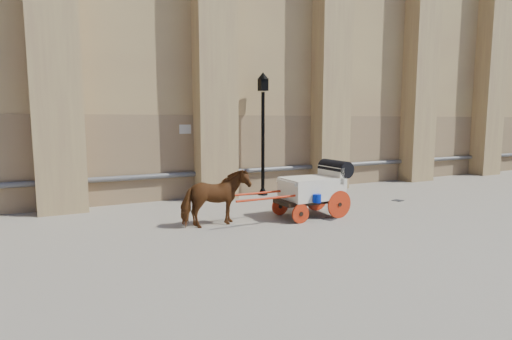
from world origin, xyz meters
TOP-DOWN VIEW (x-y plane):
  - ground at (0.00, 0.00)m, footprint 90.00×90.00m
  - horse at (-2.39, -0.06)m, footprint 1.83×0.91m
  - carriage at (0.67, -0.23)m, footprint 3.73×1.34m
  - street_lamp at (0.82, 3.45)m, footprint 0.43×0.43m
  - drain_grate_near at (0.79, -0.76)m, footprint 0.42×0.42m
  - drain_grate_far at (4.58, 0.34)m, footprint 0.40×0.40m

SIDE VIEW (x-z plane):
  - ground at x=0.00m, z-range 0.00..0.00m
  - drain_grate_near at x=0.79m, z-range 0.00..0.01m
  - drain_grate_far at x=4.58m, z-range 0.00..0.01m
  - horse at x=-2.39m, z-range 0.00..1.52m
  - carriage at x=0.67m, z-range 0.06..1.69m
  - street_lamp at x=0.82m, z-range 0.16..4.72m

